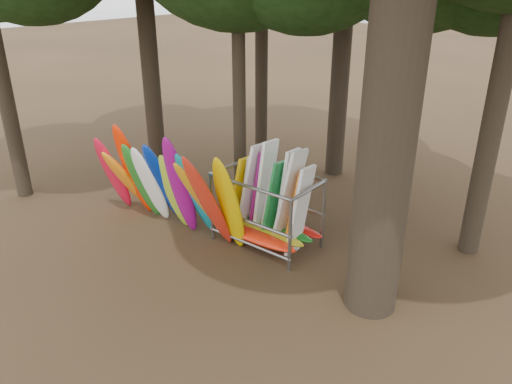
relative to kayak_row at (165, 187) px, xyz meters
The scene contains 3 objects.
ground 2.32m from the kayak_row, ahead, with size 120.00×120.00×0.00m, color #47331E.
kayak_row is the anchor object (origin of this frame).
storage_rack 2.94m from the kayak_row, 23.81° to the left, with size 2.88×1.59×2.86m.
Camera 1 is at (8.01, -7.99, 6.81)m, focal length 35.00 mm.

